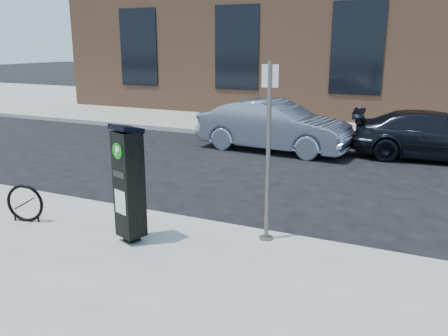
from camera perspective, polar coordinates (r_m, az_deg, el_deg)
The scene contains 10 objects.
ground at distance 8.35m, azimuth -0.04°, elevation -7.68°, with size 120.00×120.00×0.00m, color black.
sidewalk_far at distance 21.47m, azimuth 16.09°, elevation 5.86°, with size 60.00×12.00×0.15m, color gray.
curb_near at distance 8.31m, azimuth -0.10°, elevation -7.25°, with size 60.00×0.12×0.16m, color #9E9B93.
curb_far at distance 15.68m, azimuth 12.50°, elevation 2.97°, with size 60.00×0.12×0.16m, color #9E9B93.
building at distance 24.23m, azimuth 18.01°, elevation 16.36°, with size 28.00×10.05×8.25m.
parking_kiosk at distance 7.44m, azimuth -11.37°, elevation -1.72°, with size 0.54×0.51×1.88m.
sign_pole at distance 7.29m, azimuth 5.33°, elevation 1.63°, with size 0.24×0.22×2.80m.
bike_rack at distance 9.00m, azimuth -22.82°, elevation -3.94°, with size 0.67×0.24×0.68m.
car_silver at distance 14.51m, azimuth 6.05°, elevation 5.08°, with size 1.62×4.65×1.53m, color gray.
car_dark at distance 14.61m, azimuth 24.23°, elevation 3.55°, with size 1.88×4.63×1.34m, color black.
Camera 1 is at (3.27, -6.99, 3.19)m, focal length 38.00 mm.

